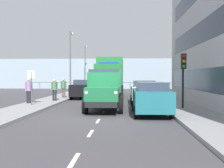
{
  "coord_description": "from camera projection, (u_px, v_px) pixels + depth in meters",
  "views": [
    {
      "loc": [
        -1.21,
        12.55,
        2.0
      ],
      "look_at": [
        -0.09,
        -8.92,
        1.37
      ],
      "focal_mm": 40.06,
      "sensor_mm": 36.0,
      "label": 1
    }
  ],
  "objects": [
    {
      "name": "ground_plane",
      "position": [
        110.0,
        102.0,
        19.85
      ],
      "size": [
        80.0,
        80.0,
        0.0
      ],
      "primitive_type": "plane",
      "color": "#423F44"
    },
    {
      "name": "sidewalk_left",
      "position": [
        170.0,
        101.0,
        19.6
      ],
      "size": [
        2.46,
        37.77,
        0.15
      ],
      "primitive_type": "cube",
      "color": "gray",
      "rests_on": "ground_plane"
    },
    {
      "name": "sidewalk_right",
      "position": [
        51.0,
        101.0,
        20.09
      ],
      "size": [
        2.46,
        37.77,
        0.15
      ],
      "primitive_type": "cube",
      "color": "gray",
      "rests_on": "ground_plane"
    },
    {
      "name": "road_centreline_markings",
      "position": [
        109.0,
        103.0,
        18.96
      ],
      "size": [
        0.12,
        32.33,
        0.01
      ],
      "color": "silver",
      "rests_on": "ground_plane"
    },
    {
      "name": "sea_horizon",
      "position": [
        118.0,
        74.0,
        41.63
      ],
      "size": [
        80.0,
        0.8,
        5.0
      ],
      "primitive_type": "cube",
      "color": "#8C9EAD",
      "rests_on": "ground_plane"
    },
    {
      "name": "seawall_railing",
      "position": [
        117.0,
        84.0,
        38.08
      ],
      "size": [
        28.08,
        0.08,
        1.2
      ],
      "color": "#4C5156",
      "rests_on": "ground_plane"
    },
    {
      "name": "truck_vintage_green",
      "position": [
        105.0,
        91.0,
        14.76
      ],
      "size": [
        2.17,
        5.64,
        2.43
      ],
      "color": "black",
      "rests_on": "ground_plane"
    },
    {
      "name": "lorry_cargo_green",
      "position": [
        110.0,
        76.0,
        25.24
      ],
      "size": [
        2.58,
        8.2,
        3.87
      ],
      "color": "#1E7033",
      "rests_on": "ground_plane"
    },
    {
      "name": "car_teal_kerbside_near",
      "position": [
        151.0,
        98.0,
        13.19
      ],
      "size": [
        1.89,
        4.26,
        1.72
      ],
      "color": "#1E6670",
      "rests_on": "ground_plane"
    },
    {
      "name": "car_white_kerbside_1",
      "position": [
        144.0,
        92.0,
        18.32
      ],
      "size": [
        1.87,
        3.88,
        1.72
      ],
      "color": "white",
      "rests_on": "ground_plane"
    },
    {
      "name": "car_black_oppositeside_0",
      "position": [
        84.0,
        89.0,
        23.01
      ],
      "size": [
        1.98,
        4.28,
        1.72
      ],
      "color": "black",
      "rests_on": "ground_plane"
    },
    {
      "name": "pedestrian_with_bag",
      "position": [
        29.0,
        88.0,
        17.41
      ],
      "size": [
        0.53,
        0.34,
        1.75
      ],
      "color": "black",
      "rests_on": "sidewalk_right"
    },
    {
      "name": "pedestrian_strolling",
      "position": [
        54.0,
        88.0,
        19.22
      ],
      "size": [
        0.53,
        0.34,
        1.68
      ],
      "color": "black",
      "rests_on": "sidewalk_right"
    },
    {
      "name": "pedestrian_near_railing",
      "position": [
        63.0,
        86.0,
        22.04
      ],
      "size": [
        0.53,
        0.34,
        1.71
      ],
      "color": "#4C473D",
      "rests_on": "sidewalk_right"
    },
    {
      "name": "traffic_light_near",
      "position": [
        183.0,
        69.0,
        14.65
      ],
      "size": [
        0.28,
        0.41,
        3.2
      ],
      "color": "black",
      "rests_on": "sidewalk_left"
    },
    {
      "name": "lamp_post_promenade",
      "position": [
        71.0,
        57.0,
        26.52
      ],
      "size": [
        0.32,
        1.14,
        6.68
      ],
      "color": "#59595B",
      "rests_on": "sidewalk_right"
    },
    {
      "name": "lamp_post_far",
      "position": [
        85.0,
        63.0,
        37.96
      ],
      "size": [
        0.32,
        1.14,
        6.6
      ],
      "color": "#59595B",
      "rests_on": "sidewalk_right"
    },
    {
      "name": "street_sign",
      "position": [
        31.0,
        82.0,
        16.2
      ],
      "size": [
        0.5,
        0.07,
        2.25
      ],
      "color": "#4C4C4C",
      "rests_on": "sidewalk_right"
    }
  ]
}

